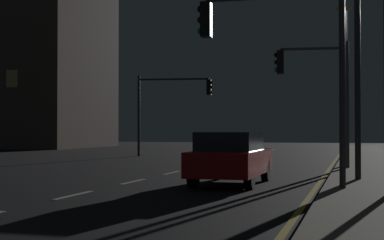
{
  "coord_description": "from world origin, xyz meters",
  "views": [
    {
      "loc": [
        6.8,
        -4.22,
        1.62
      ],
      "look_at": [
        -0.54,
        21.8,
        2.1
      ],
      "focal_mm": 54.71,
      "sensor_mm": 36.0,
      "label": 1
    }
  ],
  "objects_px": {
    "street_lamp_median": "(368,23)",
    "traffic_light_overhead_east": "(277,46)",
    "car": "(231,157)",
    "building_distant": "(10,14)",
    "traffic_light_far_left": "(315,80)",
    "street_lamp_across_street": "(345,70)",
    "traffic_light_near_right": "(172,98)"
  },
  "relations": [
    {
      "from": "street_lamp_median",
      "to": "traffic_light_overhead_east",
      "type": "bearing_deg",
      "value": -129.77
    },
    {
      "from": "car",
      "to": "building_distant",
      "type": "distance_m",
      "value": 46.0
    },
    {
      "from": "traffic_light_far_left",
      "to": "building_distant",
      "type": "distance_m",
      "value": 42.1
    },
    {
      "from": "traffic_light_overhead_east",
      "to": "street_lamp_across_street",
      "type": "relative_size",
      "value": 0.81
    },
    {
      "from": "car",
      "to": "traffic_light_overhead_east",
      "type": "relative_size",
      "value": 0.84
    },
    {
      "from": "traffic_light_overhead_east",
      "to": "street_lamp_median",
      "type": "height_order",
      "value": "street_lamp_median"
    },
    {
      "from": "traffic_light_near_right",
      "to": "street_lamp_median",
      "type": "height_order",
      "value": "street_lamp_median"
    },
    {
      "from": "car",
      "to": "building_distant",
      "type": "height_order",
      "value": "building_distant"
    },
    {
      "from": "street_lamp_median",
      "to": "building_distant",
      "type": "bearing_deg",
      "value": 135.96
    },
    {
      "from": "traffic_light_far_left",
      "to": "street_lamp_across_street",
      "type": "relative_size",
      "value": 0.77
    },
    {
      "from": "traffic_light_far_left",
      "to": "street_lamp_median",
      "type": "distance_m",
      "value": 6.05
    },
    {
      "from": "building_distant",
      "to": "traffic_light_overhead_east",
      "type": "bearing_deg",
      "value": -48.61
    },
    {
      "from": "street_lamp_across_street",
      "to": "car",
      "type": "bearing_deg",
      "value": -111.98
    },
    {
      "from": "street_lamp_median",
      "to": "building_distant",
      "type": "relative_size",
      "value": 0.3
    },
    {
      "from": "street_lamp_across_street",
      "to": "building_distant",
      "type": "bearing_deg",
      "value": 141.82
    },
    {
      "from": "building_distant",
      "to": "street_lamp_across_street",
      "type": "bearing_deg",
      "value": -38.18
    },
    {
      "from": "traffic_light_overhead_east",
      "to": "building_distant",
      "type": "xyz_separation_m",
      "value": [
        -30.85,
        35.01,
        9.27
      ]
    },
    {
      "from": "traffic_light_overhead_east",
      "to": "street_lamp_across_street",
      "type": "bearing_deg",
      "value": 80.69
    },
    {
      "from": "traffic_light_near_right",
      "to": "traffic_light_overhead_east",
      "type": "bearing_deg",
      "value": -64.84
    },
    {
      "from": "traffic_light_overhead_east",
      "to": "traffic_light_near_right",
      "type": "distance_m",
      "value": 21.31
    },
    {
      "from": "street_lamp_median",
      "to": "traffic_light_near_right",
      "type": "bearing_deg",
      "value": 124.89
    },
    {
      "from": "car",
      "to": "street_lamp_median",
      "type": "bearing_deg",
      "value": 16.18
    },
    {
      "from": "car",
      "to": "traffic_light_overhead_east",
      "type": "bearing_deg",
      "value": -47.17
    },
    {
      "from": "car",
      "to": "traffic_light_overhead_east",
      "type": "height_order",
      "value": "traffic_light_overhead_east"
    },
    {
      "from": "traffic_light_overhead_east",
      "to": "traffic_light_far_left",
      "type": "distance_m",
      "value": 8.48
    },
    {
      "from": "car",
      "to": "street_lamp_across_street",
      "type": "bearing_deg",
      "value": 68.02
    },
    {
      "from": "traffic_light_far_left",
      "to": "car",
      "type": "bearing_deg",
      "value": -106.58
    },
    {
      "from": "street_lamp_median",
      "to": "building_distant",
      "type": "height_order",
      "value": "building_distant"
    },
    {
      "from": "traffic_light_overhead_east",
      "to": "street_lamp_across_street",
      "type": "xyz_separation_m",
      "value": [
        1.56,
        9.52,
        0.25
      ]
    },
    {
      "from": "traffic_light_near_right",
      "to": "building_distant",
      "type": "xyz_separation_m",
      "value": [
        -21.79,
        15.72,
        9.5
      ]
    },
    {
      "from": "traffic_light_near_right",
      "to": "street_lamp_across_street",
      "type": "relative_size",
      "value": 0.78
    },
    {
      "from": "car",
      "to": "street_lamp_median",
      "type": "xyz_separation_m",
      "value": [
        3.98,
        1.15,
        4.03
      ]
    }
  ]
}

